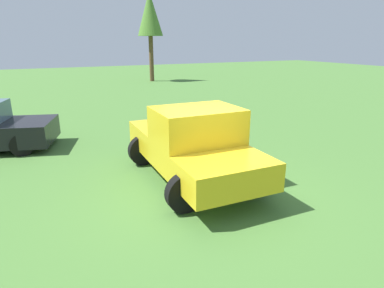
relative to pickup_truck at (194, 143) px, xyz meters
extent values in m
plane|color=#477533|center=(0.00, -0.79, -0.95)|extent=(80.00, 80.00, 0.00)
cylinder|color=black|center=(-0.77, 1.59, -0.54)|extent=(0.82, 0.22, 0.82)
cylinder|color=black|center=(0.85, 1.55, -0.54)|extent=(0.82, 0.22, 0.82)
cylinder|color=black|center=(-0.84, -1.32, -0.54)|extent=(0.82, 0.22, 0.82)
cylinder|color=black|center=(0.78, -1.36, -0.54)|extent=(0.82, 0.22, 0.82)
cube|color=gold|center=(0.04, 1.48, -0.20)|extent=(1.96, 1.86, 0.64)
cube|color=gold|center=(0.00, -0.16, 0.18)|extent=(1.95, 1.50, 1.40)
cube|color=slate|center=(0.00, -0.16, 0.62)|extent=(1.80, 1.28, 0.48)
cube|color=gold|center=(-0.03, -1.06, -0.22)|extent=(1.97, 2.22, 0.60)
cube|color=silver|center=(0.06, 2.32, -0.46)|extent=(1.84, 0.16, 0.16)
cylinder|color=black|center=(-3.34, 5.36, -0.61)|extent=(0.67, 0.20, 0.67)
cylinder|color=black|center=(-3.80, 3.87, -0.61)|extent=(0.67, 0.20, 0.67)
cylinder|color=brown|center=(6.05, 20.31, 0.88)|extent=(0.36, 0.36, 3.67)
cone|color=#4C7A2D|center=(6.05, 20.31, 4.44)|extent=(2.06, 2.06, 3.45)
camera|label=1|loc=(-3.31, -6.68, 2.33)|focal=30.71mm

